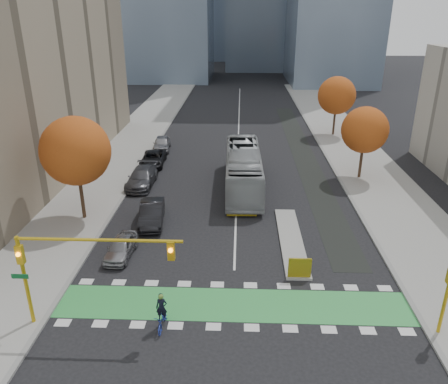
# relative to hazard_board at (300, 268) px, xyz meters

# --- Properties ---
(ground) EXTENTS (300.00, 300.00, 0.00)m
(ground) POSITION_rel_hazard_board_xyz_m (-4.00, -4.20, -0.80)
(ground) COLOR black
(ground) RESTS_ON ground
(sidewalk_west) EXTENTS (7.00, 120.00, 0.15)m
(sidewalk_west) POSITION_rel_hazard_board_xyz_m (-17.50, 15.80, -0.73)
(sidewalk_west) COLOR gray
(sidewalk_west) RESTS_ON ground
(sidewalk_east) EXTENTS (7.00, 120.00, 0.15)m
(sidewalk_east) POSITION_rel_hazard_board_xyz_m (9.50, 15.80, -0.73)
(sidewalk_east) COLOR gray
(sidewalk_east) RESTS_ON ground
(curb_west) EXTENTS (0.30, 120.00, 0.16)m
(curb_west) POSITION_rel_hazard_board_xyz_m (-14.00, 15.80, -0.73)
(curb_west) COLOR gray
(curb_west) RESTS_ON ground
(curb_east) EXTENTS (0.30, 120.00, 0.16)m
(curb_east) POSITION_rel_hazard_board_xyz_m (6.00, 15.80, -0.73)
(curb_east) COLOR gray
(curb_east) RESTS_ON ground
(bike_crossing) EXTENTS (20.00, 3.00, 0.01)m
(bike_crossing) POSITION_rel_hazard_board_xyz_m (-4.00, -2.70, -0.79)
(bike_crossing) COLOR green
(bike_crossing) RESTS_ON ground
(centre_line) EXTENTS (0.15, 70.00, 0.01)m
(centre_line) POSITION_rel_hazard_board_xyz_m (-4.00, 35.80, -0.80)
(centre_line) COLOR silver
(centre_line) RESTS_ON ground
(bike_lane_paint) EXTENTS (2.50, 50.00, 0.01)m
(bike_lane_paint) POSITION_rel_hazard_board_xyz_m (3.50, 25.80, -0.80)
(bike_lane_paint) COLOR black
(bike_lane_paint) RESTS_ON ground
(median_island) EXTENTS (1.60, 10.00, 0.16)m
(median_island) POSITION_rel_hazard_board_xyz_m (0.00, 4.80, -0.72)
(median_island) COLOR gray
(median_island) RESTS_ON ground
(hazard_board) EXTENTS (1.40, 0.12, 1.30)m
(hazard_board) POSITION_rel_hazard_board_xyz_m (0.00, 0.00, 0.00)
(hazard_board) COLOR yellow
(hazard_board) RESTS_ON median_island
(tree_west) EXTENTS (5.20, 5.20, 8.22)m
(tree_west) POSITION_rel_hazard_board_xyz_m (-16.00, 7.80, 4.82)
(tree_west) COLOR #332114
(tree_west) RESTS_ON ground
(tree_east_near) EXTENTS (4.40, 4.40, 7.08)m
(tree_east_near) POSITION_rel_hazard_board_xyz_m (8.00, 17.80, 4.06)
(tree_east_near) COLOR #332114
(tree_east_near) RESTS_ON ground
(tree_east_far) EXTENTS (4.80, 4.80, 7.65)m
(tree_east_far) POSITION_rel_hazard_board_xyz_m (8.50, 33.80, 4.44)
(tree_east_far) COLOR #332114
(tree_east_far) RESTS_ON ground
(traffic_signal_west) EXTENTS (8.53, 0.56, 5.20)m
(traffic_signal_west) POSITION_rel_hazard_board_xyz_m (-11.93, -4.71, 3.23)
(traffic_signal_west) COLOR #BF9914
(traffic_signal_west) RESTS_ON ground
(traffic_signal_east) EXTENTS (0.35, 0.43, 4.10)m
(traffic_signal_east) POSITION_rel_hazard_board_xyz_m (6.50, -4.71, 1.93)
(traffic_signal_east) COLOR #BF9914
(traffic_signal_east) RESTS_ON ground
(cyclist) EXTENTS (0.68, 1.80, 2.05)m
(cyclist) POSITION_rel_hazard_board_xyz_m (-7.64, -4.74, -0.12)
(cyclist) COLOR navy
(cyclist) RESTS_ON ground
(bus) EXTENTS (3.35, 13.31, 3.69)m
(bus) POSITION_rel_hazard_board_xyz_m (-3.42, 14.86, 1.05)
(bus) COLOR #9DA1A4
(bus) RESTS_ON ground
(parked_car_a) EXTENTS (1.78, 3.97, 1.33)m
(parked_car_a) POSITION_rel_hazard_board_xyz_m (-11.62, 2.30, -0.14)
(parked_car_a) COLOR gray
(parked_car_a) RESTS_ON ground
(parked_car_b) EXTENTS (2.28, 5.12, 1.63)m
(parked_car_b) POSITION_rel_hazard_board_xyz_m (-10.50, 7.30, 0.02)
(parked_car_b) COLOR black
(parked_car_b) RESTS_ON ground
(parked_car_c) EXTENTS (2.39, 5.71, 1.65)m
(parked_car_c) POSITION_rel_hazard_board_xyz_m (-12.94, 15.07, 0.02)
(parked_car_c) COLOR #4A4A4F
(parked_car_c) RESTS_ON ground
(parked_car_d) EXTENTS (2.55, 5.20, 1.42)m
(parked_car_d) POSITION_rel_hazard_board_xyz_m (-13.00, 20.94, -0.09)
(parked_car_d) COLOR black
(parked_car_d) RESTS_ON ground
(parked_car_e) EXTENTS (2.30, 4.84, 1.60)m
(parked_car_e) POSITION_rel_hazard_board_xyz_m (-13.00, 26.43, -0.00)
(parked_car_e) COLOR #959599
(parked_car_e) RESTS_ON ground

